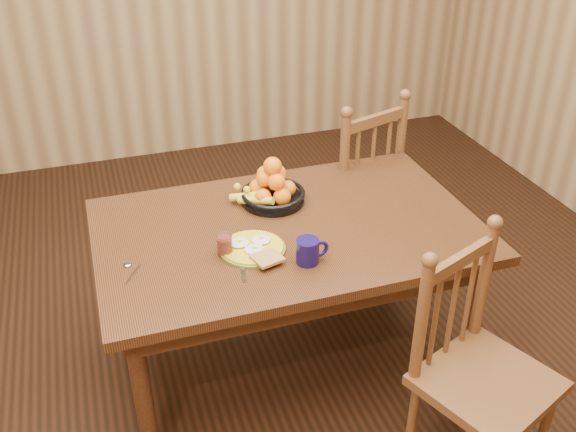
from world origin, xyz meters
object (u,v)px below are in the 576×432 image
object	(u,v)px
chair_near	(478,372)
fruit_bowl	(271,189)
breakfast_plate	(253,248)
coffee_mug	(309,251)
dining_table	(288,243)
chair_far	(350,188)

from	to	relation	value
chair_near	fruit_bowl	world-z (taller)	chair_near
breakfast_plate	coffee_mug	size ratio (longest dim) A/B	2.24
dining_table	chair_near	distance (m)	0.93
dining_table	chair_far	distance (m)	0.86
chair_far	breakfast_plate	bearing A→B (deg)	27.26
coffee_mug	breakfast_plate	bearing A→B (deg)	142.59
chair_near	fruit_bowl	distance (m)	1.15
coffee_mug	dining_table	bearing A→B (deg)	88.62
chair_far	coffee_mug	bearing A→B (deg)	39.50
chair_far	fruit_bowl	bearing A→B (deg)	17.83
chair_near	coffee_mug	size ratio (longest dim) A/B	7.33
chair_far	dining_table	bearing A→B (deg)	30.08
chair_near	fruit_bowl	size ratio (longest dim) A/B	3.03
chair_far	breakfast_plate	world-z (taller)	chair_far
breakfast_plate	coffee_mug	bearing A→B (deg)	-37.41
chair_near	fruit_bowl	bearing A→B (deg)	94.24
dining_table	chair_far	size ratio (longest dim) A/B	1.53
chair_far	fruit_bowl	xyz separation A→B (m)	(-0.57, -0.42, 0.31)
dining_table	breakfast_plate	xyz separation A→B (m)	(-0.19, -0.13, 0.10)
dining_table	fruit_bowl	distance (m)	0.27
coffee_mug	chair_near	bearing A→B (deg)	-45.38
coffee_mug	fruit_bowl	world-z (taller)	fruit_bowl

